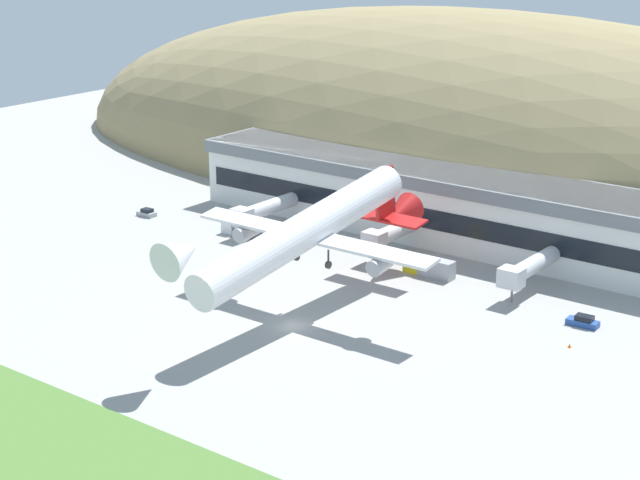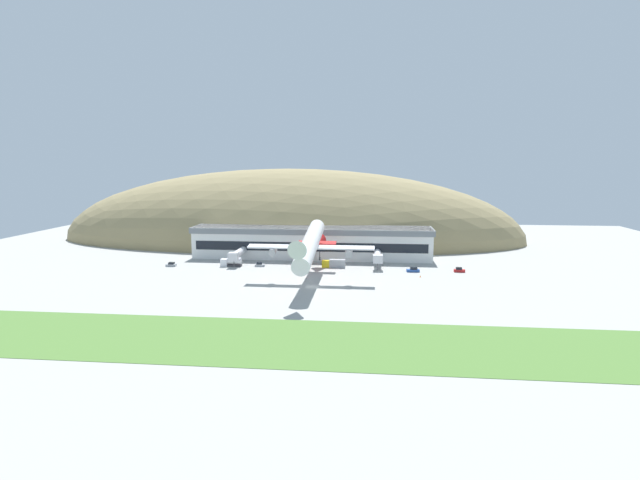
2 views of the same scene
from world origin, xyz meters
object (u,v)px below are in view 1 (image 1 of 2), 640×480
at_px(service_car_1, 292,241).
at_px(box_truck, 242,227).
at_px(cargo_airplane, 308,232).
at_px(jetway_1, 388,234).
at_px(service_car_3, 147,213).
at_px(service_car_2, 583,322).
at_px(fuel_truck, 430,267).
at_px(terminal_building, 436,198).
at_px(traffic_cone_0, 570,345).
at_px(jetway_0, 262,210).
at_px(jetway_2, 528,268).

bearing_deg(service_car_1, box_truck, -173.45).
xyz_separation_m(cargo_airplane, service_car_1, (-21.36, 22.98, -11.57)).
bearing_deg(jetway_1, service_car_3, -171.21).
bearing_deg(service_car_2, fuel_truck, 170.51).
height_order(terminal_building, service_car_1, terminal_building).
height_order(service_car_1, traffic_cone_0, service_car_1).
bearing_deg(jetway_1, jetway_0, -176.53).
relative_size(service_car_2, fuel_truck, 0.53).
distance_m(box_truck, traffic_cone_0, 67.60).
relative_size(jetway_1, fuel_truck, 1.50).
xyz_separation_m(service_car_2, traffic_cone_0, (1.70, -8.01, -0.38)).
relative_size(jetway_0, jetway_2, 1.03).
height_order(cargo_airplane, service_car_3, cargo_airplane).
height_order(terminal_building, jetway_0, terminal_building).
distance_m(jetway_2, cargo_airplane, 34.67).
distance_m(jetway_2, fuel_truck, 16.01).
bearing_deg(terminal_building, fuel_truck, -60.60).
xyz_separation_m(jetway_0, jetway_2, (51.61, 0.28, -0.00)).
xyz_separation_m(terminal_building, service_car_3, (-48.96, -22.11, -6.34)).
height_order(jetway_2, traffic_cone_0, jetway_2).
distance_m(jetway_0, cargo_airplane, 40.66).
distance_m(jetway_0, jetway_1, 25.79).
xyz_separation_m(cargo_airplane, fuel_truck, (5.65, 23.87, -10.77)).
bearing_deg(service_car_2, box_truck, 177.73).
bearing_deg(service_car_2, jetway_0, 174.09).
height_order(jetway_2, box_truck, jetway_2).
bearing_deg(fuel_truck, service_car_1, -178.12).
bearing_deg(fuel_truck, jetway_1, 161.04).
relative_size(service_car_2, traffic_cone_0, 7.79).
xyz_separation_m(cargo_airplane, service_car_2, (33.46, 19.23, -11.51)).
distance_m(service_car_2, box_truck, 65.11).
relative_size(terminal_building, cargo_airplane, 1.71).
bearing_deg(traffic_cone_0, service_car_2, 101.99).
xyz_separation_m(jetway_1, service_car_1, (-16.78, -4.40, -3.39)).
bearing_deg(traffic_cone_0, jetway_1, 157.86).
relative_size(terminal_building, traffic_cone_0, 162.64).
bearing_deg(cargo_airplane, traffic_cone_0, 17.70).
height_order(cargo_airplane, service_car_2, cargo_airplane).
bearing_deg(box_truck, service_car_1, 6.55).
distance_m(service_car_3, traffic_cone_0, 89.06).
distance_m(cargo_airplane, fuel_truck, 26.79).
distance_m(jetway_0, service_car_3, 24.17).
height_order(jetway_1, traffic_cone_0, jetway_1).
height_order(jetway_0, cargo_airplane, cargo_airplane).
xyz_separation_m(jetway_0, cargo_airplane, (30.32, -25.83, 8.18)).
xyz_separation_m(jetway_0, jetway_1, (25.74, 1.56, -0.00)).
xyz_separation_m(service_car_2, box_truck, (-65.05, 2.58, 0.91)).
bearing_deg(fuel_truck, service_car_2, -9.49).
bearing_deg(box_truck, jetway_1, 11.66).
xyz_separation_m(terminal_building, jetway_2, (25.82, -15.83, -2.96)).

